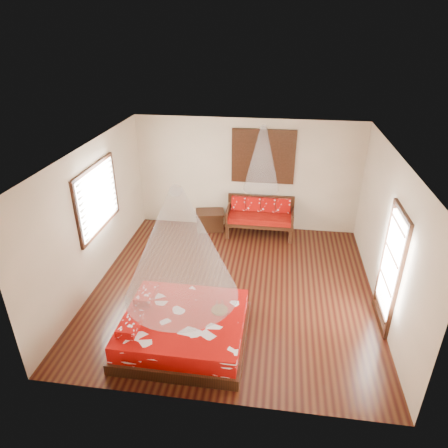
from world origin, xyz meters
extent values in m
cube|color=black|center=(0.00, 0.00, -0.01)|extent=(5.50, 5.50, 0.02)
cube|color=silver|center=(0.00, 0.00, 2.81)|extent=(5.50, 5.50, 0.02)
cube|color=#C8B392|center=(-2.76, 0.00, 1.40)|extent=(0.02, 5.50, 2.80)
cube|color=#C8B392|center=(2.76, 0.00, 1.40)|extent=(0.02, 5.50, 2.80)
cube|color=#C8B392|center=(0.00, 2.76, 1.40)|extent=(5.50, 0.02, 2.80)
cube|color=#C8B392|center=(0.00, -2.76, 1.40)|extent=(5.50, 0.02, 2.80)
cube|color=black|center=(-0.62, -1.60, 0.10)|extent=(2.05, 1.86, 0.20)
cube|color=#A60905|center=(-0.62, -1.60, 0.35)|extent=(1.95, 1.76, 0.30)
cube|color=#A60905|center=(-1.38, -1.98, 0.57)|extent=(0.29, 0.54, 0.14)
cube|color=#A60905|center=(-1.37, -1.21, 0.57)|extent=(0.29, 0.54, 0.14)
cube|color=black|center=(-0.39, 1.99, 0.21)|extent=(0.08, 0.08, 0.42)
cube|color=black|center=(1.14, 1.99, 0.21)|extent=(0.08, 0.08, 0.42)
cube|color=black|center=(-0.39, 2.61, 0.21)|extent=(0.08, 0.08, 0.42)
cube|color=black|center=(1.14, 2.61, 0.21)|extent=(0.08, 0.08, 0.42)
cube|color=black|center=(0.38, 2.30, 0.38)|extent=(1.65, 0.73, 0.08)
cube|color=#7F0604|center=(0.38, 2.30, 0.49)|extent=(1.59, 0.67, 0.14)
cube|color=black|center=(0.38, 2.63, 0.67)|extent=(1.65, 0.06, 0.55)
cube|color=black|center=(-0.41, 2.30, 0.54)|extent=(0.06, 0.73, 0.30)
cube|color=black|center=(1.16, 2.30, 0.54)|extent=(0.06, 0.73, 0.30)
cube|color=#A60905|center=(-0.18, 2.51, 0.73)|extent=(0.35, 0.19, 0.37)
cube|color=#A60905|center=(0.19, 2.51, 0.73)|extent=(0.35, 0.19, 0.37)
cube|color=#A60905|center=(0.56, 2.51, 0.73)|extent=(0.35, 0.19, 0.37)
cube|color=#A60905|center=(0.93, 2.51, 0.73)|extent=(0.35, 0.19, 0.37)
cube|color=black|center=(-0.90, 2.45, 0.22)|extent=(0.76, 0.61, 0.44)
cube|color=black|center=(-0.90, 2.45, 0.47)|extent=(0.80, 0.65, 0.05)
cube|color=black|center=(0.38, 2.72, 1.90)|extent=(1.52, 0.06, 1.32)
cube|color=black|center=(0.38, 2.71, 1.90)|extent=(1.35, 0.04, 1.10)
cube|color=black|center=(-2.72, 0.20, 1.70)|extent=(0.08, 1.74, 1.34)
cube|color=silver|center=(-2.68, 0.20, 1.70)|extent=(0.04, 1.54, 1.10)
cube|color=black|center=(2.72, -0.60, 1.05)|extent=(0.08, 1.02, 2.16)
cube|color=white|center=(2.70, -0.60, 1.15)|extent=(0.03, 0.82, 1.70)
cylinder|color=brown|center=(-0.06, -1.38, 0.52)|extent=(0.28, 0.28, 0.03)
cone|color=white|center=(-0.62, -1.60, 1.85)|extent=(1.77, 1.77, 1.80)
cone|color=white|center=(0.38, 2.25, 2.00)|extent=(0.84, 0.84, 1.50)
camera|label=1|loc=(0.75, -6.56, 4.77)|focal=32.00mm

